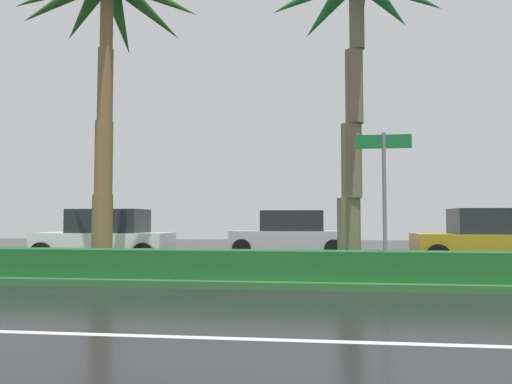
{
  "coord_description": "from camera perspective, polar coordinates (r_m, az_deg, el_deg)",
  "views": [
    {
      "loc": [
        -0.68,
        -3.87,
        1.41
      ],
      "look_at": [
        -2.54,
        10.9,
        2.21
      ],
      "focal_mm": 35.13,
      "sensor_mm": 36.0,
      "label": 1
    }
  ],
  "objects": [
    {
      "name": "car_in_traffic_leading",
      "position": [
        17.07,
        -16.74,
        -4.9
      ],
      "size": [
        4.3,
        2.02,
        1.72
      ],
      "rotation": [
        0.0,
        0.0,
        3.14
      ],
      "color": "white",
      "rests_on": "ground_plane"
    },
    {
      "name": "ground_plane",
      "position": [
        12.97,
        10.27,
        -9.48
      ],
      "size": [
        90.0,
        42.0,
        0.1
      ],
      "primitive_type": "cube",
      "color": "black"
    },
    {
      "name": "street_name_sign",
      "position": [
        10.39,
        14.4,
        0.73
      ],
      "size": [
        1.1,
        0.08,
        3.0
      ],
      "color": "slate",
      "rests_on": "median_strip"
    },
    {
      "name": "car_in_traffic_third",
      "position": [
        16.71,
        25.01,
        -4.78
      ],
      "size": [
        4.3,
        2.02,
        1.72
      ],
      "rotation": [
        0.0,
        0.0,
        3.14
      ],
      "color": "#B28C1E",
      "rests_on": "ground_plane"
    },
    {
      "name": "palm_tree_mid_left",
      "position": [
        14.08,
        -16.73,
        18.41
      ],
      "size": [
        4.84,
        4.7,
        7.99
      ],
      "color": "brown",
      "rests_on": "median_strip"
    },
    {
      "name": "median_hedge",
      "position": [
        10.54,
        10.95,
        -8.23
      ],
      "size": [
        76.5,
        0.7,
        0.6
      ],
      "color": "#1E6028",
      "rests_on": "median_strip"
    },
    {
      "name": "median_strip",
      "position": [
        11.96,
        10.53,
        -9.42
      ],
      "size": [
        85.5,
        4.0,
        0.15
      ],
      "primitive_type": "cube",
      "color": "#2D6B33",
      "rests_on": "ground_plane"
    },
    {
      "name": "palm_tree_centre_left",
      "position": [
        12.73,
        11.4,
        18.54
      ],
      "size": [
        4.22,
        4.09,
        7.54
      ],
      "color": "#6C634A",
      "rests_on": "median_strip"
    },
    {
      "name": "near_lane_divider_stripe",
      "position": [
        6.07,
        13.95,
        -16.34
      ],
      "size": [
        81.0,
        0.14,
        0.01
      ],
      "primitive_type": "cube",
      "color": "white",
      "rests_on": "ground_plane"
    },
    {
      "name": "car_in_traffic_second",
      "position": [
        18.92,
        3.88,
        -4.83
      ],
      "size": [
        4.3,
        2.02,
        1.72
      ],
      "rotation": [
        0.0,
        0.0,
        3.14
      ],
      "color": "silver",
      "rests_on": "ground_plane"
    }
  ]
}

